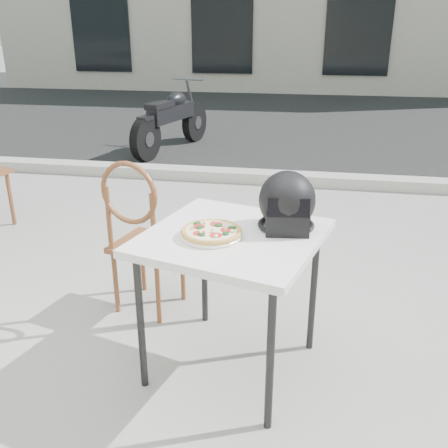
% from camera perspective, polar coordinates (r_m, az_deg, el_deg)
% --- Properties ---
extents(ground, '(80.00, 80.00, 0.00)m').
position_cam_1_polar(ground, '(3.11, -6.28, -10.98)').
color(ground, gray).
rests_on(ground, ground).
extents(street_asphalt, '(30.00, 8.00, 0.00)m').
position_cam_1_polar(street_asphalt, '(9.67, 5.53, 11.69)').
color(street_asphalt, black).
rests_on(street_asphalt, ground).
extents(curb, '(30.00, 0.25, 0.12)m').
position_cam_1_polar(curb, '(5.78, 2.00, 5.53)').
color(curb, '#A19E97').
rests_on(curb, ground).
extents(cafe_table_main, '(0.97, 0.97, 0.75)m').
position_cam_1_polar(cafe_table_main, '(2.39, 0.96, -2.63)').
color(cafe_table_main, silver).
rests_on(cafe_table_main, ground).
extents(plate, '(0.30, 0.30, 0.02)m').
position_cam_1_polar(plate, '(2.32, -1.43, -1.31)').
color(plate, white).
rests_on(plate, cafe_table_main).
extents(pizza, '(0.30, 0.30, 0.04)m').
position_cam_1_polar(pizza, '(2.32, -1.43, -0.84)').
color(pizza, '#C19446').
rests_on(pizza, plate).
extents(helmet, '(0.31, 0.32, 0.28)m').
position_cam_1_polar(helmet, '(2.40, 7.21, 2.30)').
color(helmet, black).
rests_on(helmet, cafe_table_main).
extents(cafe_chair_main, '(0.46, 0.46, 0.99)m').
position_cam_1_polar(cafe_chair_main, '(2.99, -9.54, -0.65)').
color(cafe_chair_main, brown).
rests_on(cafe_chair_main, ground).
extents(motorcycle, '(0.67, 1.90, 0.96)m').
position_cam_1_polar(motorcycle, '(7.23, -5.97, 11.67)').
color(motorcycle, black).
rests_on(motorcycle, street_asphalt).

